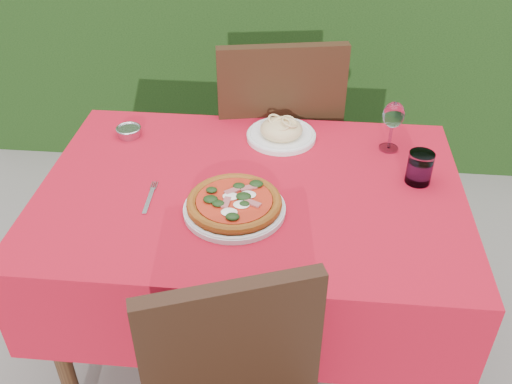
# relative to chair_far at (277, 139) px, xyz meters

# --- Properties ---
(ground) EXTENTS (60.00, 60.00, 0.00)m
(ground) POSITION_rel_chair_far_xyz_m (-0.04, -0.57, -0.58)
(ground) COLOR slate
(ground) RESTS_ON ground
(dining_table) EXTENTS (1.26, 0.86, 0.75)m
(dining_table) POSITION_rel_chair_far_xyz_m (-0.04, -0.57, 0.02)
(dining_table) COLOR #432915
(dining_table) RESTS_ON ground
(chair_far) EXTENTS (0.53, 0.53, 1.01)m
(chair_far) POSITION_rel_chair_far_xyz_m (0.00, 0.00, 0.00)
(chair_far) COLOR black
(chair_far) RESTS_ON ground
(pizza_plate) EXTENTS (0.32, 0.32, 0.05)m
(pizza_plate) POSITION_rel_chair_far_xyz_m (-0.08, -0.70, 0.20)
(pizza_plate) COLOR silver
(pizza_plate) RESTS_ON dining_table
(pasta_plate) EXTENTS (0.23, 0.23, 0.07)m
(pasta_plate) POSITION_rel_chair_far_xyz_m (0.03, -0.28, 0.19)
(pasta_plate) COLOR white
(pasta_plate) RESTS_ON dining_table
(water_glass) EXTENTS (0.08, 0.08, 0.10)m
(water_glass) POSITION_rel_chair_far_xyz_m (0.45, -0.50, 0.22)
(water_glass) COLOR silver
(water_glass) RESTS_ON dining_table
(wine_glass) EXTENTS (0.07, 0.07, 0.17)m
(wine_glass) POSITION_rel_chair_far_xyz_m (0.39, -0.32, 0.29)
(wine_glass) COLOR silver
(wine_glass) RESTS_ON dining_table
(fork) EXTENTS (0.03, 0.17, 0.00)m
(fork) POSITION_rel_chair_far_xyz_m (-0.33, -0.67, 0.17)
(fork) COLOR #B9B9C0
(fork) RESTS_ON dining_table
(steel_ramekin) EXTENTS (0.08, 0.08, 0.03)m
(steel_ramekin) POSITION_rel_chair_far_xyz_m (-0.48, -0.31, 0.19)
(steel_ramekin) COLOR #B7B7BE
(steel_ramekin) RESTS_ON dining_table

